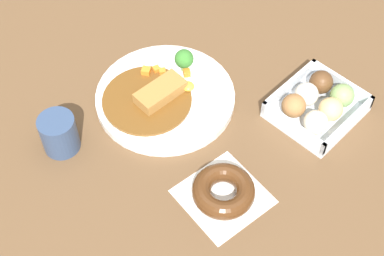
{
  "coord_description": "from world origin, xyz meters",
  "views": [
    {
      "loc": [
        0.5,
        0.51,
        0.9
      ],
      "look_at": [
        0.03,
        0.04,
        0.03
      ],
      "focal_mm": 53.12,
      "sensor_mm": 36.0,
      "label": 1
    }
  ],
  "objects": [
    {
      "name": "coffee_mug",
      "position": [
        0.22,
        -0.12,
        0.04
      ],
      "size": [
        0.07,
        0.07,
        0.08
      ],
      "primitive_type": "cylinder",
      "color": "#33476B",
      "rests_on": "ground_plane"
    },
    {
      "name": "curry_plate",
      "position": [
        0.0,
        -0.06,
        0.01
      ],
      "size": [
        0.29,
        0.29,
        0.07
      ],
      "color": "white",
      "rests_on": "ground_plane"
    },
    {
      "name": "ground_plane",
      "position": [
        0.0,
        0.0,
        0.0
      ],
      "size": [
        1.6,
        1.6,
        0.0
      ],
      "primitive_type": "plane",
      "color": "brown"
    },
    {
      "name": "donut_box",
      "position": [
        -0.19,
        0.18,
        0.03
      ],
      "size": [
        0.17,
        0.15,
        0.06
      ],
      "color": "silver",
      "rests_on": "ground_plane"
    },
    {
      "name": "chocolate_ring_donut",
      "position": [
        0.09,
        0.18,
        0.02
      ],
      "size": [
        0.16,
        0.16,
        0.04
      ],
      "color": "white",
      "rests_on": "ground_plane"
    }
  ]
}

